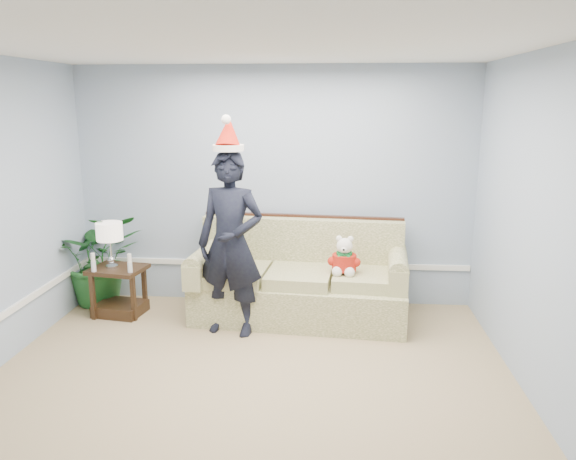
# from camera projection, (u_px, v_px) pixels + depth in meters

# --- Properties ---
(room_shell) EXTENTS (4.54, 5.04, 2.74)m
(room_shell) POSITION_uv_depth(u_px,v_px,m) (236.00, 241.00, 3.93)
(room_shell) COLOR tan
(room_shell) RESTS_ON ground
(wainscot_trim) EXTENTS (4.49, 4.99, 0.06)m
(wainscot_trim) POSITION_uv_depth(u_px,v_px,m) (138.00, 300.00, 5.37)
(wainscot_trim) COLOR white
(wainscot_trim) RESTS_ON room_shell
(sofa) EXTENTS (2.33, 1.15, 1.06)m
(sofa) POSITION_uv_depth(u_px,v_px,m) (300.00, 283.00, 6.10)
(sofa) COLOR #606B32
(sofa) RESTS_ON room_shell
(side_table) EXTENTS (0.62, 0.55, 0.54)m
(side_table) POSITION_uv_depth(u_px,v_px,m) (120.00, 296.00, 6.18)
(side_table) COLOR #382414
(side_table) RESTS_ON room_shell
(table_lamp) EXTENTS (0.28, 0.28, 0.50)m
(table_lamp) POSITION_uv_depth(u_px,v_px,m) (109.00, 233.00, 6.02)
(table_lamp) COLOR silver
(table_lamp) RESTS_ON side_table
(candle_pair) EXTENTS (0.45, 0.05, 0.20)m
(candle_pair) POSITION_uv_depth(u_px,v_px,m) (111.00, 263.00, 5.93)
(candle_pair) COLOR silver
(candle_pair) RESTS_ON side_table
(houseplant) EXTENTS (1.23, 1.17, 1.08)m
(houseplant) POSITION_uv_depth(u_px,v_px,m) (100.00, 258.00, 6.46)
(houseplant) COLOR #1E5A24
(houseplant) RESTS_ON room_shell
(man) EXTENTS (0.75, 0.57, 1.85)m
(man) POSITION_uv_depth(u_px,v_px,m) (231.00, 244.00, 5.55)
(man) COLOR black
(man) RESTS_ON room_shell
(santa_hat) EXTENTS (0.31, 0.35, 0.35)m
(santa_hat) POSITION_uv_depth(u_px,v_px,m) (228.00, 135.00, 5.32)
(santa_hat) COLOR white
(santa_hat) RESTS_ON man
(teddy_bear) EXTENTS (0.27, 0.30, 0.41)m
(teddy_bear) POSITION_uv_depth(u_px,v_px,m) (344.00, 260.00, 5.80)
(teddy_bear) COLOR white
(teddy_bear) RESTS_ON sofa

